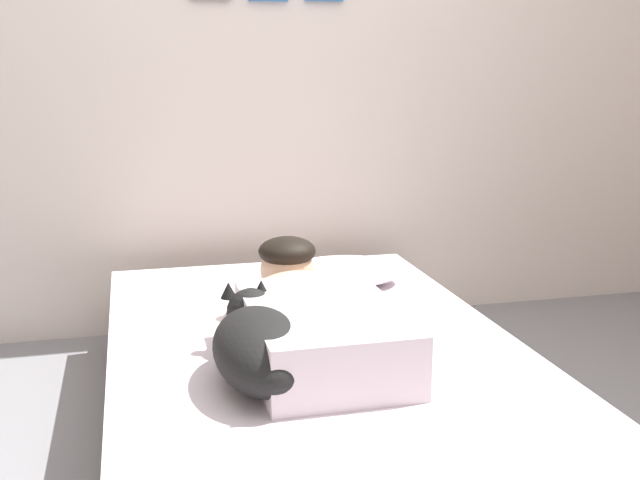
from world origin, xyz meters
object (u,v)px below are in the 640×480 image
Objects in this scene: dog at (260,344)px; cell_phone at (395,331)px; bed at (313,390)px; pillow at (339,272)px; coffee_cup at (306,294)px; person_lying at (311,315)px.

dog is 4.11× the size of cell_phone.
bed is 3.92× the size of pillow.
bed is at bearing -99.51° from coffee_cup.
pillow is 3.71× the size of cell_phone.
bed is at bearing -113.24° from pillow.
pillow is 0.57m from cell_phone.
person_lying is at bearing 45.82° from dog.
cell_phone is (0.28, -0.01, 0.18)m from bed.
pillow is at bearing 66.76° from bed.
person_lying reaches higher than cell_phone.
bed is 0.33m from cell_phone.
bed is 0.65m from pillow.
pillow is 0.68m from person_lying.
coffee_cup is (-0.18, -0.20, -0.02)m from pillow.
bed is 3.54× the size of dog.
person_lying is 1.60× the size of dog.
person_lying is 0.45m from coffee_cup.
person_lying is 0.28m from dog.
dog is (-0.22, -0.27, 0.28)m from bed.
dog is (-0.46, -0.83, 0.05)m from pillow.
person_lying reaches higher than pillow.
cell_phone is (0.30, 0.06, -0.10)m from person_lying.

